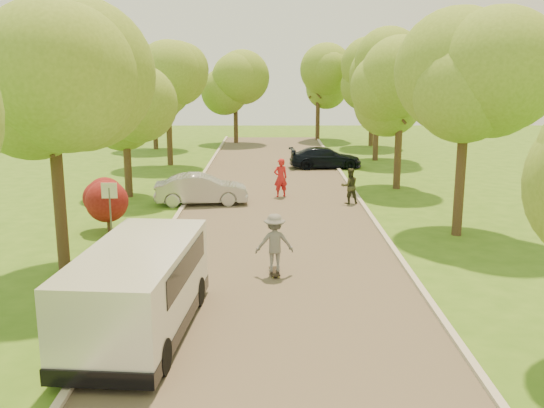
{
  "coord_description": "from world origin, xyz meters",
  "views": [
    {
      "loc": [
        -0.18,
        -16.79,
        6.06
      ],
      "look_at": [
        -0.09,
        4.51,
        1.3
      ],
      "focal_mm": 40.0,
      "sensor_mm": 36.0,
      "label": 1
    }
  ],
  "objects_px": {
    "minivan": "(139,289)",
    "silver_sedan": "(201,189)",
    "dark_sedan": "(325,158)",
    "person_olive": "(350,186)",
    "skateboarder": "(275,243)",
    "street_sign": "(110,200)",
    "person_striped": "(281,178)",
    "longboard": "(274,272)"
  },
  "relations": [
    {
      "from": "silver_sedan",
      "to": "person_striped",
      "type": "distance_m",
      "value": 3.99
    },
    {
      "from": "longboard",
      "to": "person_olive",
      "type": "distance_m",
      "value": 10.48
    },
    {
      "from": "silver_sedan",
      "to": "dark_sedan",
      "type": "bearing_deg",
      "value": -38.16
    },
    {
      "from": "silver_sedan",
      "to": "skateboarder",
      "type": "height_order",
      "value": "skateboarder"
    },
    {
      "from": "silver_sedan",
      "to": "skateboarder",
      "type": "distance_m",
      "value": 10.34
    },
    {
      "from": "skateboarder",
      "to": "person_olive",
      "type": "distance_m",
      "value": 10.45
    },
    {
      "from": "minivan",
      "to": "skateboarder",
      "type": "xyz_separation_m",
      "value": [
        3.16,
        4.11,
        -0.1
      ]
    },
    {
      "from": "longboard",
      "to": "minivan",
      "type": "bearing_deg",
      "value": 46.43
    },
    {
      "from": "minivan",
      "to": "person_olive",
      "type": "xyz_separation_m",
      "value": [
        6.68,
        13.96,
        -0.28
      ]
    },
    {
      "from": "silver_sedan",
      "to": "person_olive",
      "type": "height_order",
      "value": "person_olive"
    },
    {
      "from": "skateboarder",
      "to": "person_striped",
      "type": "bearing_deg",
      "value": -97.98
    },
    {
      "from": "longboard",
      "to": "person_olive",
      "type": "bearing_deg",
      "value": -115.68
    },
    {
      "from": "silver_sedan",
      "to": "skateboarder",
      "type": "bearing_deg",
      "value": -167.19
    },
    {
      "from": "silver_sedan",
      "to": "longboard",
      "type": "bearing_deg",
      "value": -167.19
    },
    {
      "from": "minivan",
      "to": "longboard",
      "type": "distance_m",
      "value": 5.29
    },
    {
      "from": "street_sign",
      "to": "longboard",
      "type": "height_order",
      "value": "street_sign"
    },
    {
      "from": "dark_sedan",
      "to": "person_olive",
      "type": "xyz_separation_m",
      "value": [
        0.18,
        -10.3,
        0.18
      ]
    },
    {
      "from": "person_olive",
      "to": "minivan",
      "type": "bearing_deg",
      "value": 52.86
    },
    {
      "from": "dark_sedan",
      "to": "skateboarder",
      "type": "xyz_separation_m",
      "value": [
        -3.33,
        -20.14,
        0.35
      ]
    },
    {
      "from": "minivan",
      "to": "silver_sedan",
      "type": "distance_m",
      "value": 13.92
    },
    {
      "from": "street_sign",
      "to": "person_olive",
      "type": "distance_m",
      "value": 11.29
    },
    {
      "from": "person_striped",
      "to": "longboard",
      "type": "bearing_deg",
      "value": 68.3
    },
    {
      "from": "longboard",
      "to": "person_striped",
      "type": "relative_size",
      "value": 0.49
    },
    {
      "from": "person_striped",
      "to": "silver_sedan",
      "type": "bearing_deg",
      "value": 3.57
    },
    {
      "from": "street_sign",
      "to": "skateboarder",
      "type": "relative_size",
      "value": 1.23
    },
    {
      "from": "skateboarder",
      "to": "street_sign",
      "type": "bearing_deg",
      "value": -37.02
    },
    {
      "from": "silver_sedan",
      "to": "person_striped",
      "type": "relative_size",
      "value": 2.24
    },
    {
      "from": "person_striped",
      "to": "minivan",
      "type": "bearing_deg",
      "value": 57.35
    },
    {
      "from": "minivan",
      "to": "person_striped",
      "type": "height_order",
      "value": "minivan"
    },
    {
      "from": "street_sign",
      "to": "minivan",
      "type": "height_order",
      "value": "street_sign"
    },
    {
      "from": "dark_sedan",
      "to": "person_olive",
      "type": "relative_size",
      "value": 2.7
    },
    {
      "from": "longboard",
      "to": "person_striped",
      "type": "distance_m",
      "value": 11.41
    },
    {
      "from": "street_sign",
      "to": "person_striped",
      "type": "xyz_separation_m",
      "value": [
        6.15,
        7.91,
        -0.62
      ]
    },
    {
      "from": "street_sign",
      "to": "skateboarder",
      "type": "xyz_separation_m",
      "value": [
        5.77,
        -3.46,
        -0.56
      ]
    },
    {
      "from": "person_striped",
      "to": "street_sign",
      "type": "bearing_deg",
      "value": 32.39
    },
    {
      "from": "street_sign",
      "to": "silver_sedan",
      "type": "xyz_separation_m",
      "value": [
        2.5,
        6.34,
        -0.87
      ]
    },
    {
      "from": "minivan",
      "to": "dark_sedan",
      "type": "relative_size",
      "value": 1.29
    },
    {
      "from": "street_sign",
      "to": "person_striped",
      "type": "relative_size",
      "value": 1.16
    },
    {
      "from": "person_striped",
      "to": "person_olive",
      "type": "xyz_separation_m",
      "value": [
        3.13,
        -1.53,
        -0.11
      ]
    },
    {
      "from": "minivan",
      "to": "person_olive",
      "type": "bearing_deg",
      "value": 69.12
    },
    {
      "from": "dark_sedan",
      "to": "longboard",
      "type": "height_order",
      "value": "dark_sedan"
    },
    {
      "from": "minivan",
      "to": "dark_sedan",
      "type": "bearing_deg",
      "value": 79.69
    }
  ]
}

